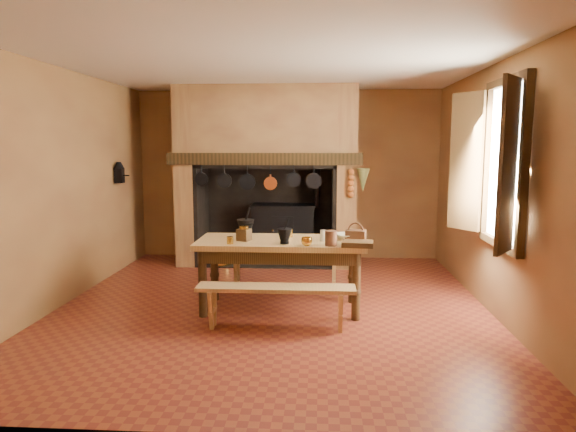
# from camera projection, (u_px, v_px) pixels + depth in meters

# --- Properties ---
(floor) EXTENTS (5.50, 5.50, 0.00)m
(floor) POSITION_uv_depth(u_px,v_px,m) (273.00, 306.00, 6.09)
(floor) COLOR brown
(floor) RESTS_ON ground
(ceiling) EXTENTS (5.50, 5.50, 0.00)m
(ceiling) POSITION_uv_depth(u_px,v_px,m) (272.00, 63.00, 5.71)
(ceiling) COLOR silver
(ceiling) RESTS_ON back_wall
(back_wall) EXTENTS (5.00, 0.02, 2.80)m
(back_wall) POSITION_uv_depth(u_px,v_px,m) (288.00, 175.00, 8.62)
(back_wall) COLOR olive
(back_wall) RESTS_ON floor
(wall_left) EXTENTS (0.02, 5.50, 2.80)m
(wall_left) POSITION_uv_depth(u_px,v_px,m) (62.00, 187.00, 6.06)
(wall_left) COLOR olive
(wall_left) RESTS_ON floor
(wall_right) EXTENTS (0.02, 5.50, 2.80)m
(wall_right) POSITION_uv_depth(u_px,v_px,m) (494.00, 189.00, 5.74)
(wall_right) COLOR olive
(wall_right) RESTS_ON floor
(wall_front) EXTENTS (5.00, 0.02, 2.80)m
(wall_front) POSITION_uv_depth(u_px,v_px,m) (230.00, 225.00, 3.18)
(wall_front) COLOR olive
(wall_front) RESTS_ON floor
(chimney_breast) EXTENTS (2.95, 0.96, 2.80)m
(chimney_breast) POSITION_uv_depth(u_px,v_px,m) (267.00, 150.00, 8.15)
(chimney_breast) COLOR olive
(chimney_breast) RESTS_ON floor
(iron_range) EXTENTS (1.12, 0.55, 1.60)m
(iron_range) POSITION_uv_depth(u_px,v_px,m) (284.00, 232.00, 8.45)
(iron_range) COLOR black
(iron_range) RESTS_ON floor
(hearth_pans) EXTENTS (0.51, 0.62, 0.20)m
(hearth_pans) POSITION_uv_depth(u_px,v_px,m) (221.00, 257.00, 8.34)
(hearth_pans) COLOR #BB892B
(hearth_pans) RESTS_ON floor
(hanging_pans) EXTENTS (1.92, 0.29, 0.27)m
(hanging_pans) POSITION_uv_depth(u_px,v_px,m) (261.00, 181.00, 7.72)
(hanging_pans) COLOR black
(hanging_pans) RESTS_ON chimney_breast
(onion_string) EXTENTS (0.12, 0.10, 0.46)m
(onion_string) POSITION_uv_depth(u_px,v_px,m) (351.00, 184.00, 7.62)
(onion_string) COLOR #AC641F
(onion_string) RESTS_ON chimney_breast
(herb_bunch) EXTENTS (0.20, 0.20, 0.35)m
(herb_bunch) POSITION_uv_depth(u_px,v_px,m) (363.00, 180.00, 7.60)
(herb_bunch) COLOR brown
(herb_bunch) RESTS_ON chimney_breast
(window) EXTENTS (0.39, 1.75, 1.76)m
(window) POSITION_uv_depth(u_px,v_px,m) (494.00, 164.00, 5.31)
(window) COLOR white
(window) RESTS_ON wall_right
(wall_coffee_mill) EXTENTS (0.23, 0.16, 0.31)m
(wall_coffee_mill) POSITION_uv_depth(u_px,v_px,m) (119.00, 171.00, 7.57)
(wall_coffee_mill) COLOR black
(wall_coffee_mill) RESTS_ON wall_left
(work_table) EXTENTS (1.90, 0.84, 0.82)m
(work_table) POSITION_uv_depth(u_px,v_px,m) (281.00, 251.00, 5.87)
(work_table) COLOR tan
(work_table) RESTS_ON floor
(bench_front) EXTENTS (1.63, 0.29, 0.46)m
(bench_front) POSITION_uv_depth(u_px,v_px,m) (276.00, 297.00, 5.27)
(bench_front) COLOR tan
(bench_front) RESTS_ON floor
(bench_back) EXTENTS (1.55, 0.27, 0.44)m
(bench_back) POSITION_uv_depth(u_px,v_px,m) (285.00, 267.00, 6.63)
(bench_back) COLOR tan
(bench_back) RESTS_ON floor
(mortar_large) EXTENTS (0.20, 0.20, 0.35)m
(mortar_large) POSITION_uv_depth(u_px,v_px,m) (246.00, 227.00, 6.04)
(mortar_large) COLOR black
(mortar_large) RESTS_ON work_table
(mortar_small) EXTENTS (0.17, 0.17, 0.29)m
(mortar_small) POSITION_uv_depth(u_px,v_px,m) (285.00, 235.00, 5.60)
(mortar_small) COLOR black
(mortar_small) RESTS_ON work_table
(coffee_grinder) EXTENTS (0.20, 0.17, 0.21)m
(coffee_grinder) POSITION_uv_depth(u_px,v_px,m) (244.00, 234.00, 5.79)
(coffee_grinder) COLOR #3E2A13
(coffee_grinder) RESTS_ON work_table
(brass_mug_a) EXTENTS (0.09, 0.09, 0.08)m
(brass_mug_a) POSITION_uv_depth(u_px,v_px,m) (230.00, 240.00, 5.60)
(brass_mug_a) COLOR #BB892B
(brass_mug_a) RESTS_ON work_table
(brass_mug_b) EXTENTS (0.10, 0.10, 0.10)m
(brass_mug_b) POSITION_uv_depth(u_px,v_px,m) (289.00, 233.00, 6.02)
(brass_mug_b) COLOR #BB892B
(brass_mug_b) RESTS_ON work_table
(mixing_bowl) EXTENTS (0.36, 0.36, 0.07)m
(mixing_bowl) POSITION_uv_depth(u_px,v_px,m) (348.00, 237.00, 5.86)
(mixing_bowl) COLOR #BDB491
(mixing_bowl) RESTS_ON work_table
(stoneware_crock) EXTENTS (0.13, 0.13, 0.16)m
(stoneware_crock) POSITION_uv_depth(u_px,v_px,m) (331.00, 238.00, 5.50)
(stoneware_crock) COLOR #563220
(stoneware_crock) RESTS_ON work_table
(glass_jar) EXTENTS (0.09, 0.09, 0.13)m
(glass_jar) POSITION_uv_depth(u_px,v_px,m) (323.00, 235.00, 5.78)
(glass_jar) COLOR beige
(glass_jar) RESTS_ON work_table
(wicker_basket) EXTENTS (0.25, 0.20, 0.21)m
(wicker_basket) POSITION_uv_depth(u_px,v_px,m) (356.00, 235.00, 5.77)
(wicker_basket) COLOR #442414
(wicker_basket) RESTS_ON work_table
(wooden_tray) EXTENTS (0.35, 0.27, 0.06)m
(wooden_tray) POSITION_uv_depth(u_px,v_px,m) (358.00, 244.00, 5.47)
(wooden_tray) COLOR #3E2A13
(wooden_tray) RESTS_ON work_table
(brass_cup) EXTENTS (0.13, 0.13, 0.09)m
(brass_cup) POSITION_uv_depth(u_px,v_px,m) (307.00, 241.00, 5.49)
(brass_cup) COLOR #BB892B
(brass_cup) RESTS_ON work_table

